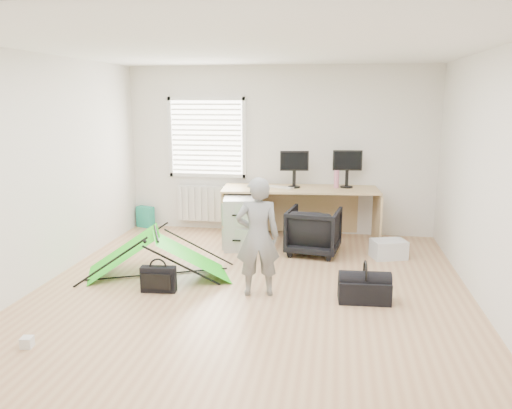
% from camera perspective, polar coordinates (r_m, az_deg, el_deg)
% --- Properties ---
extents(ground, '(5.50, 5.50, 0.00)m').
position_cam_1_polar(ground, '(5.82, -0.64, -10.00)').
color(ground, tan).
rests_on(ground, ground).
extents(back_wall, '(5.00, 0.02, 2.70)m').
position_cam_1_polar(back_wall, '(8.16, 2.67, 6.17)').
color(back_wall, silver).
rests_on(back_wall, ground).
extents(window, '(1.20, 0.06, 1.20)m').
position_cam_1_polar(window, '(8.33, -5.65, 7.63)').
color(window, silver).
rests_on(window, back_wall).
extents(radiator, '(1.00, 0.12, 0.60)m').
position_cam_1_polar(radiator, '(8.45, -5.57, 0.15)').
color(radiator, silver).
rests_on(radiator, back_wall).
extents(desk, '(2.46, 0.97, 0.82)m').
position_cam_1_polar(desk, '(7.86, 5.01, -1.05)').
color(desk, tan).
rests_on(desk, ground).
extents(filing_cabinet, '(0.60, 0.73, 0.76)m').
position_cam_1_polar(filing_cabinet, '(7.42, -1.73, -2.01)').
color(filing_cabinet, '#9A9C9F').
rests_on(filing_cabinet, ground).
extents(monitor_left, '(0.45, 0.17, 0.42)m').
position_cam_1_polar(monitor_left, '(7.78, 4.39, 3.48)').
color(monitor_left, black).
rests_on(monitor_left, desk).
extents(monitor_right, '(0.46, 0.15, 0.43)m').
position_cam_1_polar(monitor_right, '(7.89, 10.35, 3.46)').
color(monitor_right, black).
rests_on(monitor_right, desk).
extents(keyboard, '(0.43, 0.29, 0.02)m').
position_cam_1_polar(keyboard, '(7.77, 2.83, 1.98)').
color(keyboard, beige).
rests_on(keyboard, desk).
extents(thermos, '(0.08, 0.08, 0.28)m').
position_cam_1_polar(thermos, '(7.85, 9.19, 2.90)').
color(thermos, '#BD6A88').
rests_on(thermos, desk).
extents(office_chair, '(0.81, 0.83, 0.66)m').
position_cam_1_polar(office_chair, '(7.17, 6.60, -3.02)').
color(office_chair, black).
rests_on(office_chair, ground).
extents(person, '(0.55, 0.42, 1.35)m').
position_cam_1_polar(person, '(5.56, 0.19, -3.72)').
color(person, slate).
rests_on(person, ground).
extents(kite, '(1.94, 1.42, 0.55)m').
position_cam_1_polar(kite, '(6.38, -11.23, -5.61)').
color(kite, '#1CCF13').
rests_on(kite, ground).
extents(storage_crate, '(0.53, 0.45, 0.26)m').
position_cam_1_polar(storage_crate, '(7.22, 14.91, -4.94)').
color(storage_crate, silver).
rests_on(storage_crate, ground).
extents(tote_bag, '(0.33, 0.22, 0.36)m').
position_cam_1_polar(tote_bag, '(8.81, -12.52, -1.39)').
color(tote_bag, teal).
rests_on(tote_bag, ground).
extents(laptop_bag, '(0.41, 0.16, 0.30)m').
position_cam_1_polar(laptop_bag, '(5.90, -11.08, -8.38)').
color(laptop_bag, black).
rests_on(laptop_bag, ground).
extents(white_box, '(0.11, 0.11, 0.10)m').
position_cam_1_polar(white_box, '(5.07, -24.70, -14.11)').
color(white_box, silver).
rests_on(white_box, ground).
extents(duffel_bag, '(0.58, 0.32, 0.24)m').
position_cam_1_polar(duffel_bag, '(5.66, 12.26, -9.62)').
color(duffel_bag, black).
rests_on(duffel_bag, ground).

